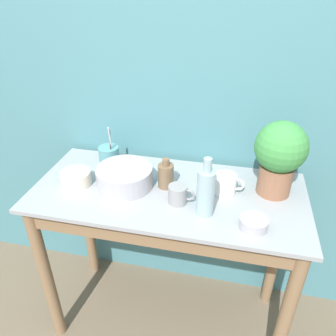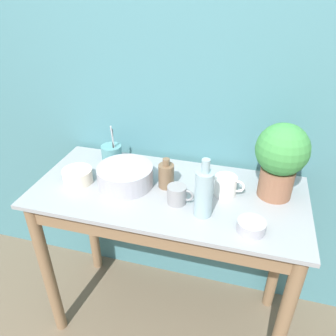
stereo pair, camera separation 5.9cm
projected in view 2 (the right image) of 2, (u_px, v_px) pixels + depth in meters
name	position (u px, v px, depth m)	size (l,w,h in m)	color
wall_back	(186.00, 102.00, 1.62)	(6.00, 0.05, 2.40)	teal
counter_table	(167.00, 228.00, 1.58)	(1.24, 0.57, 0.90)	#846647
potted_plant	(281.00, 157.00, 1.37)	(0.22, 0.22, 0.34)	#8C5B42
bowl_wash_large	(125.00, 176.00, 1.51)	(0.26, 0.26, 0.09)	#A8A8B2
bottle_tall	(204.00, 193.00, 1.29)	(0.07, 0.07, 0.26)	#93B2BC
bottle_short	(166.00, 175.00, 1.49)	(0.07, 0.07, 0.15)	brown
mug_white	(226.00, 185.00, 1.45)	(0.13, 0.10, 0.09)	white
mug_grey	(177.00, 195.00, 1.40)	(0.12, 0.08, 0.08)	gray
bowl_small_cream	(78.00, 176.00, 1.54)	(0.14, 0.14, 0.07)	beige
bowl_small_steel	(251.00, 226.00, 1.25)	(0.11, 0.11, 0.04)	#A8A8B2
utensil_cup	(112.00, 154.00, 1.68)	(0.10, 0.10, 0.22)	#569399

